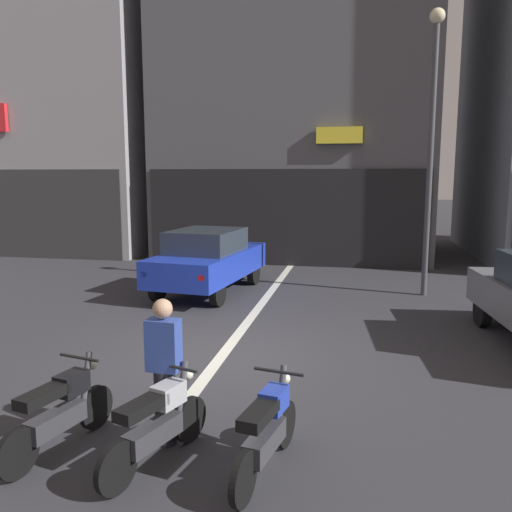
% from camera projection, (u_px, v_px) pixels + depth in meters
% --- Properties ---
extents(ground_plane, '(120.00, 120.00, 0.00)m').
position_uv_depth(ground_plane, '(221.00, 356.00, 8.74)').
color(ground_plane, '#333338').
extents(lane_centre_line, '(0.20, 18.00, 0.01)m').
position_uv_depth(lane_centre_line, '(277.00, 284.00, 14.56)').
color(lane_centre_line, silver).
rests_on(lane_centre_line, ground).
extents(building_corner_left, '(10.29, 7.77, 10.75)m').
position_uv_depth(building_corner_left, '(50.00, 119.00, 22.34)').
color(building_corner_left, '#9E9EA3').
rests_on(building_corner_left, ground).
extents(building_mid_block, '(9.68, 7.50, 14.28)m').
position_uv_depth(building_mid_block, '(299.00, 67.00, 20.03)').
color(building_mid_block, '#56565B').
rests_on(building_mid_block, ground).
extents(car_blue_crossing_near, '(2.26, 4.29, 1.64)m').
position_uv_depth(car_blue_crossing_near, '(208.00, 259.00, 13.35)').
color(car_blue_crossing_near, black).
rests_on(car_blue_crossing_near, ground).
extents(street_lamp, '(0.36, 0.36, 6.86)m').
position_uv_depth(street_lamp, '(432.00, 126.00, 12.56)').
color(street_lamp, '#47474C').
rests_on(street_lamp, ground).
extents(motorcycle_black_row_leftmost, '(0.57, 1.64, 0.98)m').
position_uv_depth(motorcycle_black_row_leftmost, '(60.00, 411.00, 5.69)').
color(motorcycle_black_row_leftmost, black).
rests_on(motorcycle_black_row_leftmost, ground).
extents(motorcycle_silver_row_left_mid, '(0.68, 1.60, 0.98)m').
position_uv_depth(motorcycle_silver_row_left_mid, '(157.00, 423.00, 5.41)').
color(motorcycle_silver_row_left_mid, black).
rests_on(motorcycle_silver_row_left_mid, ground).
extents(motorcycle_blue_row_centre, '(0.55, 1.65, 0.98)m').
position_uv_depth(motorcycle_blue_row_centre, '(267.00, 430.00, 5.26)').
color(motorcycle_blue_row_centre, black).
rests_on(motorcycle_blue_row_centre, ground).
extents(person_by_motorcycles, '(0.37, 0.24, 1.67)m').
position_uv_depth(person_by_motorcycles, '(164.00, 371.00, 5.79)').
color(person_by_motorcycles, '#23232D').
rests_on(person_by_motorcycles, ground).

